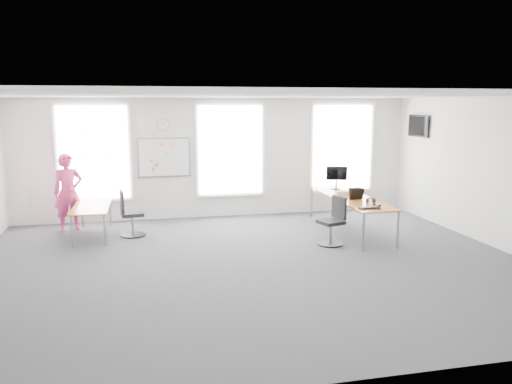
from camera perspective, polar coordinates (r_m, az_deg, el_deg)
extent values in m
plane|color=#2C2C32|center=(9.09, -0.53, -8.23)|extent=(10.00, 10.00, 0.00)
plane|color=white|center=(8.63, -0.56, 11.03)|extent=(10.00, 10.00, 0.00)
plane|color=silver|center=(12.65, -4.32, 3.89)|extent=(10.00, 0.00, 10.00)
plane|color=silver|center=(4.98, 9.11, -5.84)|extent=(10.00, 0.00, 10.00)
plane|color=silver|center=(10.92, 26.07, 1.92)|extent=(0.00, 10.00, 10.00)
cube|color=white|center=(12.53, -18.06, 4.29)|extent=(1.60, 0.06, 2.20)
cube|color=white|center=(12.64, -2.96, 4.82)|extent=(1.60, 0.06, 2.20)
cube|color=white|center=(13.47, 9.77, 5.01)|extent=(1.60, 0.06, 2.20)
cube|color=orange|center=(11.45, 10.69, -0.60)|extent=(0.86, 3.23, 0.03)
cylinder|color=gray|center=(9.99, 12.15, -4.51)|extent=(0.05, 0.05, 0.75)
cylinder|color=gray|center=(10.32, 15.92, -4.21)|extent=(0.05, 0.05, 0.75)
cylinder|color=gray|center=(12.81, 6.37, -1.14)|extent=(0.05, 0.05, 0.75)
cylinder|color=gray|center=(13.07, 9.45, -0.99)|extent=(0.05, 0.05, 0.75)
cube|color=orange|center=(11.39, -18.25, -1.51)|extent=(0.75, 1.87, 0.03)
cylinder|color=gray|center=(10.65, -20.28, -4.30)|extent=(0.05, 0.05, 0.65)
cylinder|color=gray|center=(10.58, -16.90, -4.20)|extent=(0.05, 0.05, 0.65)
cylinder|color=gray|center=(12.34, -19.23, -2.32)|extent=(0.05, 0.05, 0.65)
cylinder|color=gray|center=(12.28, -16.32, -2.22)|extent=(0.05, 0.05, 0.65)
cylinder|color=black|center=(10.40, 8.48, -5.88)|extent=(0.53, 0.53, 0.03)
cylinder|color=gray|center=(10.34, 8.51, -4.67)|extent=(0.06, 0.06, 0.43)
cube|color=black|center=(10.29, 8.54, -3.41)|extent=(0.56, 0.56, 0.07)
cube|color=black|center=(10.35, 9.46, -1.75)|extent=(0.17, 0.42, 0.46)
cylinder|color=black|center=(11.30, -13.86, -4.79)|extent=(0.54, 0.54, 0.03)
cylinder|color=gray|center=(11.24, -13.91, -3.64)|extent=(0.06, 0.06, 0.44)
cube|color=black|center=(11.19, -13.96, -2.45)|extent=(0.51, 0.51, 0.07)
cube|color=black|center=(11.11, -15.09, -1.06)|extent=(0.11, 0.44, 0.47)
imported|color=#C3326A|center=(12.04, -20.65, -0.03)|extent=(0.73, 0.58, 1.76)
cube|color=white|center=(12.49, -10.46, 3.91)|extent=(1.20, 0.03, 0.90)
cylinder|color=gray|center=(12.43, -10.57, 7.57)|extent=(0.30, 0.04, 0.30)
cube|color=black|center=(13.30, 18.10, 7.19)|extent=(0.06, 0.90, 0.55)
cube|color=black|center=(10.21, 12.83, -1.81)|extent=(0.46, 0.27, 0.02)
ellipsoid|color=black|center=(10.47, 13.92, -1.51)|extent=(0.08, 0.12, 0.04)
cylinder|color=black|center=(10.63, 13.42, -1.40)|extent=(0.09, 0.09, 0.01)
cylinder|color=black|center=(10.77, 12.62, -0.99)|extent=(0.04, 0.09, 0.09)
cylinder|color=black|center=(10.83, 13.33, -0.96)|extent=(0.04, 0.09, 0.09)
cylinder|color=gold|center=(10.77, 12.62, -0.99)|extent=(0.01, 0.10, 0.10)
cube|color=black|center=(10.79, 12.99, -0.70)|extent=(0.17, 0.02, 0.02)
cube|color=black|center=(11.13, 11.31, -0.15)|extent=(0.32, 0.10, 0.26)
cube|color=orange|center=(11.07, 11.46, -0.27)|extent=(0.30, 0.11, 0.23)
cube|color=black|center=(11.05, 11.49, -0.23)|extent=(0.32, 0.11, 0.25)
cube|color=beige|center=(11.49, 9.84, -0.17)|extent=(0.34, 0.27, 0.11)
cylinder|color=black|center=(12.37, 9.14, 0.36)|extent=(0.21, 0.21, 0.02)
cylinder|color=black|center=(12.35, 9.15, 0.84)|extent=(0.04, 0.04, 0.21)
cube|color=black|center=(12.30, 9.21, 2.13)|extent=(0.49, 0.20, 0.34)
cube|color=black|center=(12.28, 9.24, 2.11)|extent=(0.45, 0.16, 0.30)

